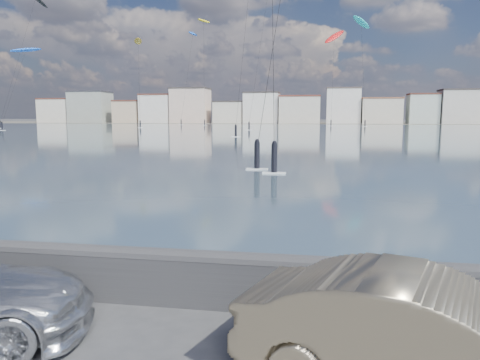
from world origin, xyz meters
name	(u,v)px	position (x,y,z in m)	size (l,w,h in m)	color
bay_water	(308,132)	(0.00, 91.50, 0.01)	(500.00, 177.00, 0.00)	#32525C
far_shore_strip	(315,123)	(0.00, 200.00, 0.01)	(500.00, 60.00, 0.00)	#4C473D
seawall	(175,275)	(0.00, 2.70, 0.58)	(400.00, 0.36, 1.08)	#28282B
far_buildings	(318,108)	(1.31, 186.00, 6.03)	(240.79, 13.26, 14.60)	beige
car_champagne	(426,339)	(3.95, 0.44, 0.78)	(1.65, 4.73, 1.56)	tan
kitesurfer_3	(138,43)	(-49.14, 124.20, 23.59)	(6.90, 13.86, 24.91)	#BF8C19
kitesurfer_6	(25,51)	(-71.29, 104.67, 19.33)	(7.35, 20.00, 20.89)	blue
kitesurfer_8	(193,36)	(-42.25, 157.29, 30.76)	(4.86, 10.57, 32.47)	blue
kitesurfer_9	(204,23)	(-38.29, 157.19, 34.96)	(7.37, 16.07, 37.29)	yellow
kitesurfer_12	(361,24)	(14.32, 152.03, 31.88)	(6.92, 18.37, 34.79)	#19BFBF
kitesurfer_13	(334,38)	(6.03, 150.90, 27.70)	(7.75, 11.64, 31.11)	red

